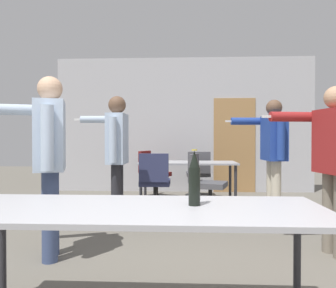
{
  "coord_description": "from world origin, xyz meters",
  "views": [
    {
      "loc": [
        -0.01,
        -1.5,
        1.16
      ],
      "look_at": [
        -0.19,
        2.34,
        1.1
      ],
      "focal_mm": 35.0,
      "sensor_mm": 36.0,
      "label": 1
    }
  ],
  "objects_px": {
    "person_left_plaid": "(334,154)",
    "beer_bottle": "(194,179)",
    "office_chair_far_left": "(198,176)",
    "person_near_casual": "(273,147)",
    "office_chair_side_rolled": "(205,187)",
    "person_center_tall": "(116,147)",
    "person_right_polo": "(49,149)",
    "office_chair_mid_tucked": "(153,176)",
    "office_chair_near_pushed": "(155,185)"
  },
  "relations": [
    {
      "from": "person_center_tall",
      "to": "person_right_polo",
      "type": "xyz_separation_m",
      "value": [
        -0.42,
        -1.16,
        0.01
      ]
    },
    {
      "from": "person_center_tall",
      "to": "office_chair_far_left",
      "type": "height_order",
      "value": "person_center_tall"
    },
    {
      "from": "office_chair_side_rolled",
      "to": "office_chair_mid_tucked",
      "type": "xyz_separation_m",
      "value": [
        -0.93,
        1.44,
        -0.0
      ]
    },
    {
      "from": "office_chair_far_left",
      "to": "office_chair_mid_tucked",
      "type": "relative_size",
      "value": 0.99
    },
    {
      "from": "office_chair_far_left",
      "to": "office_chair_mid_tucked",
      "type": "height_order",
      "value": "office_chair_mid_tucked"
    },
    {
      "from": "office_chair_far_left",
      "to": "office_chair_side_rolled",
      "type": "bearing_deg",
      "value": -90.63
    },
    {
      "from": "person_left_plaid",
      "to": "person_near_casual",
      "type": "bearing_deg",
      "value": -4.14
    },
    {
      "from": "person_left_plaid",
      "to": "office_chair_side_rolled",
      "type": "relative_size",
      "value": 1.82
    },
    {
      "from": "person_right_polo",
      "to": "person_left_plaid",
      "type": "bearing_deg",
      "value": -103.22
    },
    {
      "from": "person_near_casual",
      "to": "office_chair_mid_tucked",
      "type": "xyz_separation_m",
      "value": [
        -1.92,
        1.52,
        -0.61
      ]
    },
    {
      "from": "person_center_tall",
      "to": "office_chair_side_rolled",
      "type": "height_order",
      "value": "person_center_tall"
    },
    {
      "from": "person_near_casual",
      "to": "person_center_tall",
      "type": "bearing_deg",
      "value": 103.05
    },
    {
      "from": "person_center_tall",
      "to": "person_left_plaid",
      "type": "xyz_separation_m",
      "value": [
        2.38,
        -0.94,
        -0.03
      ]
    },
    {
      "from": "office_chair_mid_tucked",
      "to": "beer_bottle",
      "type": "xyz_separation_m",
      "value": [
        0.67,
        -4.44,
        0.49
      ]
    },
    {
      "from": "person_right_polo",
      "to": "office_chair_mid_tucked",
      "type": "relative_size",
      "value": 1.91
    },
    {
      "from": "person_near_casual",
      "to": "beer_bottle",
      "type": "distance_m",
      "value": 3.18
    },
    {
      "from": "office_chair_near_pushed",
      "to": "beer_bottle",
      "type": "bearing_deg",
      "value": -80.78
    },
    {
      "from": "person_center_tall",
      "to": "office_chair_mid_tucked",
      "type": "xyz_separation_m",
      "value": [
        0.28,
        2.16,
        -0.62
      ]
    },
    {
      "from": "person_left_plaid",
      "to": "beer_bottle",
      "type": "bearing_deg",
      "value": 122.75
    },
    {
      "from": "person_left_plaid",
      "to": "beer_bottle",
      "type": "relative_size",
      "value": 4.95
    },
    {
      "from": "person_near_casual",
      "to": "office_chair_side_rolled",
      "type": "height_order",
      "value": "person_near_casual"
    },
    {
      "from": "office_chair_near_pushed",
      "to": "beer_bottle",
      "type": "xyz_separation_m",
      "value": [
        0.51,
        -3.0,
        0.47
      ]
    },
    {
      "from": "person_right_polo",
      "to": "beer_bottle",
      "type": "xyz_separation_m",
      "value": [
        1.37,
        -1.12,
        -0.14
      ]
    },
    {
      "from": "person_near_casual",
      "to": "office_chair_mid_tucked",
      "type": "bearing_deg",
      "value": 48.42
    },
    {
      "from": "person_right_polo",
      "to": "person_near_casual",
      "type": "height_order",
      "value": "person_right_polo"
    },
    {
      "from": "person_near_casual",
      "to": "office_chair_mid_tucked",
      "type": "relative_size",
      "value": 1.89
    },
    {
      "from": "person_near_casual",
      "to": "office_chair_near_pushed",
      "type": "distance_m",
      "value": 1.86
    },
    {
      "from": "office_chair_near_pushed",
      "to": "office_chair_mid_tucked",
      "type": "bearing_deg",
      "value": 96.01
    },
    {
      "from": "person_center_tall",
      "to": "person_left_plaid",
      "type": "distance_m",
      "value": 2.56
    },
    {
      "from": "person_center_tall",
      "to": "office_chair_mid_tucked",
      "type": "relative_size",
      "value": 1.87
    },
    {
      "from": "person_right_polo",
      "to": "person_left_plaid",
      "type": "xyz_separation_m",
      "value": [
        2.8,
        0.22,
        -0.04
      ]
    },
    {
      "from": "office_chair_mid_tucked",
      "to": "beer_bottle",
      "type": "relative_size",
      "value": 2.71
    },
    {
      "from": "office_chair_far_left",
      "to": "beer_bottle",
      "type": "xyz_separation_m",
      "value": [
        -0.23,
        -4.57,
        0.5
      ]
    },
    {
      "from": "person_left_plaid",
      "to": "person_right_polo",
      "type": "bearing_deg",
      "value": 84.09
    },
    {
      "from": "person_right_polo",
      "to": "office_chair_near_pushed",
      "type": "height_order",
      "value": "person_right_polo"
    },
    {
      "from": "person_right_polo",
      "to": "person_center_tall",
      "type": "bearing_deg",
      "value": -37.44
    },
    {
      "from": "office_chair_mid_tucked",
      "to": "office_chair_side_rolled",
      "type": "bearing_deg",
      "value": 53.41
    },
    {
      "from": "person_near_casual",
      "to": "beer_bottle",
      "type": "height_order",
      "value": "person_near_casual"
    },
    {
      "from": "office_chair_side_rolled",
      "to": "office_chair_near_pushed",
      "type": "bearing_deg",
      "value": -72.79
    },
    {
      "from": "person_right_polo",
      "to": "person_near_casual",
      "type": "relative_size",
      "value": 1.01
    },
    {
      "from": "person_center_tall",
      "to": "person_near_casual",
      "type": "xyz_separation_m",
      "value": [
        2.21,
        0.64,
        -0.01
      ]
    },
    {
      "from": "person_left_plaid",
      "to": "office_chair_far_left",
      "type": "xyz_separation_m",
      "value": [
        -1.2,
        3.24,
        -0.59
      ]
    },
    {
      "from": "office_chair_far_left",
      "to": "beer_bottle",
      "type": "height_order",
      "value": "beer_bottle"
    },
    {
      "from": "office_chair_near_pushed",
      "to": "office_chair_far_left",
      "type": "relative_size",
      "value": 1.04
    },
    {
      "from": "office_chair_near_pushed",
      "to": "office_chair_mid_tucked",
      "type": "distance_m",
      "value": 1.45
    },
    {
      "from": "person_near_casual",
      "to": "office_chair_far_left",
      "type": "xyz_separation_m",
      "value": [
        -1.02,
        1.65,
        -0.62
      ]
    },
    {
      "from": "person_right_polo",
      "to": "office_chair_side_rolled",
      "type": "height_order",
      "value": "person_right_polo"
    },
    {
      "from": "person_center_tall",
      "to": "office_chair_side_rolled",
      "type": "distance_m",
      "value": 1.54
    },
    {
      "from": "person_near_casual",
      "to": "beer_bottle",
      "type": "relative_size",
      "value": 5.12
    },
    {
      "from": "beer_bottle",
      "to": "office_chair_far_left",
      "type": "bearing_deg",
      "value": 87.1
    }
  ]
}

